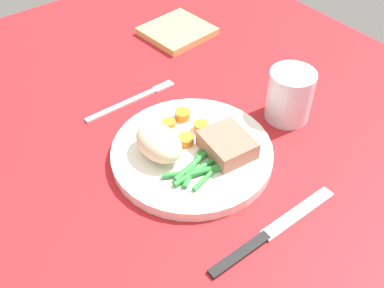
% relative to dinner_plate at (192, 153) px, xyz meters
% --- Properties ---
extents(dining_table, '(1.20, 0.90, 0.02)m').
position_rel_dinner_plate_xyz_m(dining_table, '(0.03, 0.03, -0.02)').
color(dining_table, red).
rests_on(dining_table, ground).
extents(dinner_plate, '(0.23, 0.23, 0.02)m').
position_rel_dinner_plate_xyz_m(dinner_plate, '(0.00, 0.00, 0.00)').
color(dinner_plate, white).
rests_on(dinner_plate, dining_table).
extents(meat_portion, '(0.08, 0.07, 0.03)m').
position_rel_dinner_plate_xyz_m(meat_portion, '(0.03, 0.04, 0.02)').
color(meat_portion, '#A86B56').
rests_on(meat_portion, dinner_plate).
extents(mashed_potatoes, '(0.08, 0.05, 0.04)m').
position_rel_dinner_plate_xyz_m(mashed_potatoes, '(-0.02, -0.04, 0.03)').
color(mashed_potatoes, beige).
rests_on(mashed_potatoes, dinner_plate).
extents(carrot_slices, '(0.07, 0.06, 0.01)m').
position_rel_dinner_plate_xyz_m(carrot_slices, '(-0.04, 0.02, 0.01)').
color(carrot_slices, orange).
rests_on(carrot_slices, dinner_plate).
extents(green_beans, '(0.06, 0.10, 0.01)m').
position_rel_dinner_plate_xyz_m(green_beans, '(0.04, -0.02, 0.01)').
color(green_beans, '#2D8C38').
rests_on(green_beans, dinner_plate).
extents(fork, '(0.01, 0.17, 0.00)m').
position_rel_dinner_plate_xyz_m(fork, '(-0.16, -0.00, -0.01)').
color(fork, silver).
rests_on(fork, dining_table).
extents(knife, '(0.02, 0.20, 0.01)m').
position_rel_dinner_plate_xyz_m(knife, '(0.16, -0.00, -0.01)').
color(knife, black).
rests_on(knife, dining_table).
extents(water_glass, '(0.07, 0.07, 0.08)m').
position_rel_dinner_plate_xyz_m(water_glass, '(0.02, 0.17, 0.03)').
color(water_glass, silver).
rests_on(water_glass, dining_table).
extents(napkin, '(0.13, 0.13, 0.01)m').
position_rel_dinner_plate_xyz_m(napkin, '(-0.29, 0.18, -0.00)').
color(napkin, '#DBBC6B').
rests_on(napkin, dining_table).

